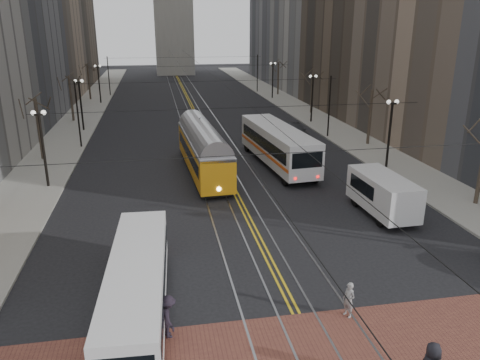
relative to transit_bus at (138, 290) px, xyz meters
name	(u,v)px	position (x,y,z in m)	size (l,w,h in m)	color
ground	(290,301)	(6.56, 0.00, -1.32)	(260.00, 260.00, 0.00)	black
sidewalk_left	(81,119)	(-8.44, 45.00, -1.25)	(5.00, 140.00, 0.15)	gray
sidewalk_right	(304,112)	(21.56, 45.00, -1.25)	(5.00, 140.00, 0.15)	gray
streetcar_rails	(197,116)	(6.56, 45.00, -1.32)	(4.80, 130.00, 0.02)	gray
centre_lines	(197,116)	(6.56, 45.00, -1.31)	(0.42, 130.00, 0.01)	gold
lamp_posts	(211,118)	(6.56, 28.75, 1.48)	(27.60, 57.20, 5.60)	black
street_trees	(204,107)	(6.56, 35.25, 1.48)	(31.68, 53.28, 5.60)	#382D23
trolley_wires	(204,99)	(6.56, 34.83, 2.45)	(25.96, 120.00, 6.60)	black
transit_bus	(138,290)	(0.00, 0.00, 0.00)	(2.20, 10.56, 2.64)	silver
streetcar	(203,154)	(4.82, 19.71, 0.29)	(2.53, 13.63, 3.21)	#FAA116
rear_bus	(278,147)	(11.35, 20.61, 0.36)	(2.80, 12.88, 3.36)	silver
cargo_van	(382,196)	(15.14, 8.59, -0.02)	(2.26, 5.88, 2.60)	silver
sedan_grey	(295,130)	(15.91, 30.34, -0.46)	(2.02, 5.02, 1.71)	#393B40
pedestrian_b	(349,300)	(8.65, -1.50, -0.53)	(0.57, 0.37, 1.56)	gray
pedestrian_d	(168,316)	(1.18, -1.50, -0.42)	(1.15, 0.66, 1.78)	black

